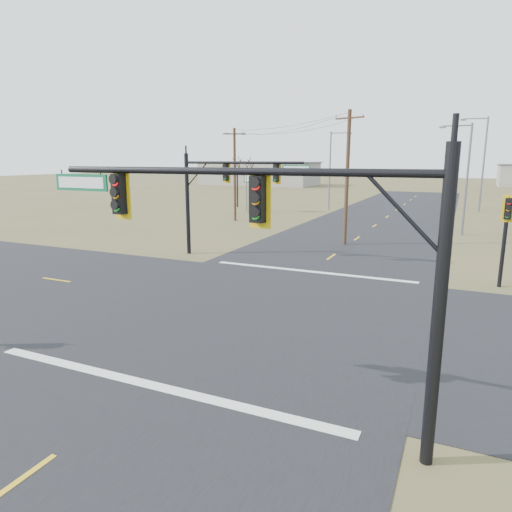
# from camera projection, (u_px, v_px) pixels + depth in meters

# --- Properties ---
(ground) EXTENTS (320.00, 320.00, 0.00)m
(ground) POSITION_uv_depth(u_px,v_px,m) (258.00, 310.00, 19.88)
(ground) COLOR brown
(ground) RESTS_ON ground
(road_ew) EXTENTS (160.00, 14.00, 0.02)m
(road_ew) POSITION_uv_depth(u_px,v_px,m) (258.00, 310.00, 19.88)
(road_ew) COLOR black
(road_ew) RESTS_ON ground
(road_ns) EXTENTS (14.00, 160.00, 0.02)m
(road_ns) POSITION_uv_depth(u_px,v_px,m) (258.00, 310.00, 19.88)
(road_ns) COLOR black
(road_ns) RESTS_ON ground
(stop_bar_near) EXTENTS (12.00, 0.40, 0.01)m
(stop_bar_near) POSITION_uv_depth(u_px,v_px,m) (152.00, 385.00, 13.19)
(stop_bar_near) COLOR silver
(stop_bar_near) RESTS_ON road_ns
(stop_bar_far) EXTENTS (12.00, 0.40, 0.01)m
(stop_bar_far) POSITION_uv_depth(u_px,v_px,m) (311.00, 271.00, 26.55)
(stop_bar_far) COLOR silver
(stop_bar_far) RESTS_ON road_ns
(mast_arm_near) EXTENTS (10.34, 0.46, 6.76)m
(mast_arm_near) POSITION_uv_depth(u_px,v_px,m) (265.00, 226.00, 10.41)
(mast_arm_near) COLOR black
(mast_arm_near) RESTS_ON ground
(mast_arm_far) EXTENTS (8.84, 0.45, 6.82)m
(mast_arm_far) POSITION_uv_depth(u_px,v_px,m) (227.00, 183.00, 29.58)
(mast_arm_far) COLOR black
(mast_arm_far) RESTS_ON ground
(pedestal_signal_ne) EXTENTS (0.60, 0.53, 4.75)m
(pedestal_signal_ne) POSITION_uv_depth(u_px,v_px,m) (507.00, 221.00, 22.66)
(pedestal_signal_ne) COLOR black
(pedestal_signal_ne) RESTS_ON ground
(utility_pole_near) EXTENTS (2.32, 1.00, 9.99)m
(utility_pole_near) POSITION_uv_depth(u_px,v_px,m) (347.00, 176.00, 34.08)
(utility_pole_near) COLOR #4A3020
(utility_pole_near) RESTS_ON ground
(utility_pole_far) EXTENTS (2.18, 1.10, 9.60)m
(utility_pole_far) POSITION_uv_depth(u_px,v_px,m) (235.00, 173.00, 47.81)
(utility_pole_far) COLOR #4A3020
(utility_pole_far) RESTS_ON ground
(highway_sign) EXTENTS (2.87, 0.15, 5.38)m
(highway_sign) POSITION_uv_depth(u_px,v_px,m) (254.00, 181.00, 56.31)
(highway_sign) COLOR slate
(highway_sign) RESTS_ON ground
(streetlight_a) EXTENTS (2.62, 0.35, 9.39)m
(streetlight_a) POSITION_uv_depth(u_px,v_px,m) (465.00, 173.00, 38.49)
(streetlight_a) COLOR slate
(streetlight_a) RESTS_ON ground
(streetlight_b) EXTENTS (3.21, 0.36, 11.50)m
(streetlight_b) POSITION_uv_depth(u_px,v_px,m) (482.00, 159.00, 56.14)
(streetlight_b) COLOR slate
(streetlight_b) RESTS_ON ground
(streetlight_c) EXTENTS (2.77, 0.41, 9.87)m
(streetlight_c) POSITION_uv_depth(u_px,v_px,m) (332.00, 166.00, 58.48)
(streetlight_c) COLOR slate
(streetlight_c) RESTS_ON ground
(bare_tree_a) EXTENTS (3.47, 3.47, 7.04)m
(bare_tree_a) POSITION_uv_depth(u_px,v_px,m) (249.00, 167.00, 54.34)
(bare_tree_a) COLOR black
(bare_tree_a) RESTS_ON ground
(bare_tree_b) EXTENTS (3.72, 3.72, 7.43)m
(bare_tree_b) POSITION_uv_depth(u_px,v_px,m) (237.00, 163.00, 61.82)
(bare_tree_b) COLOR black
(bare_tree_b) RESTS_ON ground
(warehouse_left) EXTENTS (28.00, 14.00, 5.50)m
(warehouse_left) POSITION_uv_depth(u_px,v_px,m) (259.00, 174.00, 115.64)
(warehouse_left) COLOR gray
(warehouse_left) RESTS_ON ground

